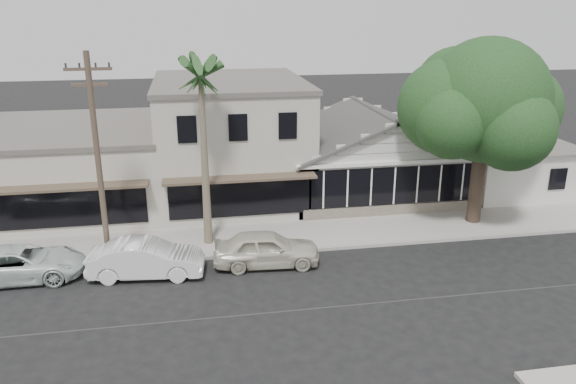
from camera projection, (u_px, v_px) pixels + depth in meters
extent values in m
plane|color=black|center=(343.00, 306.00, 20.88)|extent=(140.00, 140.00, 0.00)
cube|color=#9E9991|center=(136.00, 246.00, 25.84)|extent=(90.00, 3.50, 0.15)
cube|color=beige|center=(370.00, 169.00, 32.89)|extent=(10.00, 8.00, 3.00)
cube|color=black|center=(394.00, 186.00, 29.02)|extent=(8.80, 0.10, 2.00)
cube|color=#60564C|center=(393.00, 211.00, 29.48)|extent=(9.60, 0.18, 0.70)
cube|color=beige|center=(507.00, 167.00, 33.31)|extent=(6.00, 6.00, 3.00)
cube|color=#B8B4A6|center=(231.00, 141.00, 31.95)|extent=(8.00, 10.00, 6.50)
cube|color=beige|center=(68.00, 168.00, 30.83)|extent=(10.00, 10.00, 4.20)
cylinder|color=brown|center=(98.00, 164.00, 22.81)|extent=(0.24, 0.24, 9.00)
cube|color=brown|center=(88.00, 69.00, 21.60)|extent=(1.80, 0.12, 0.12)
cube|color=brown|center=(90.00, 85.00, 21.79)|extent=(1.40, 0.12, 0.12)
imported|color=beige|center=(266.00, 249.00, 23.94)|extent=(4.64, 2.14, 1.54)
imported|color=white|center=(146.00, 259.00, 22.97)|extent=(4.81, 2.09, 1.54)
imported|color=silver|center=(21.00, 263.00, 22.75)|extent=(5.02, 2.38, 1.39)
cylinder|color=#4F3D30|center=(476.00, 189.00, 28.15)|extent=(0.69, 0.69, 3.68)
sphere|color=#173515|center=(486.00, 100.00, 26.72)|extent=(5.97, 5.97, 5.97)
sphere|color=#173515|center=(516.00, 108.00, 27.89)|extent=(4.37, 4.37, 4.37)
sphere|color=#173515|center=(445.00, 107.00, 26.95)|extent=(4.60, 4.60, 4.60)
sphere|color=#173515|center=(512.00, 129.00, 25.52)|extent=(3.91, 3.91, 3.91)
sphere|color=#173515|center=(456.00, 88.00, 28.21)|extent=(4.14, 4.14, 4.14)
sphere|color=#173515|center=(497.00, 78.00, 28.19)|extent=(3.68, 3.68, 3.68)
sphere|color=#173515|center=(453.00, 122.00, 25.78)|extent=(3.45, 3.45, 3.45)
cone|color=#726651|center=(205.00, 166.00, 24.92)|extent=(0.40, 0.40, 7.67)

